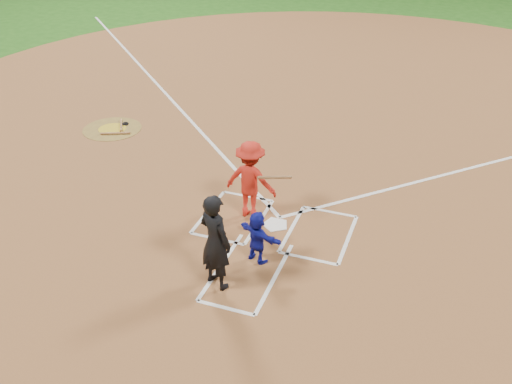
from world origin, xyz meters
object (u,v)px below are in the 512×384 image
(umpire, at_px, (215,242))
(batter_at_plate, at_px, (251,180))
(catcher, at_px, (257,237))
(on_deck_circle, at_px, (112,129))
(home_plate, at_px, (275,225))

(umpire, relative_size, batter_at_plate, 1.08)
(catcher, bearing_deg, on_deck_circle, -12.79)
(umpire, bearing_deg, catcher, -93.17)
(on_deck_circle, distance_m, batter_at_plate, 6.22)
(catcher, distance_m, umpire, 1.12)
(on_deck_circle, height_order, umpire, umpire)
(on_deck_circle, xyz_separation_m, umpire, (5.65, -5.37, 0.95))
(batter_at_plate, bearing_deg, catcher, -65.11)
(on_deck_circle, xyz_separation_m, catcher, (6.11, -4.43, 0.54))
(home_plate, bearing_deg, umpire, 79.64)
(home_plate, xyz_separation_m, umpire, (-0.41, -2.23, 0.95))
(catcher, relative_size, umpire, 0.57)
(on_deck_circle, bearing_deg, batter_at_plate, -28.43)
(on_deck_circle, xyz_separation_m, batter_at_plate, (5.41, -2.93, 0.88))
(on_deck_circle, relative_size, umpire, 0.89)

